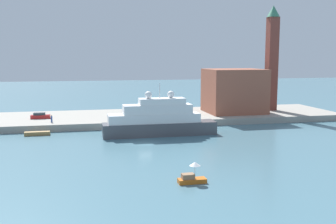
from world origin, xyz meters
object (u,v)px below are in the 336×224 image
large_yacht (158,120)px  small_motorboat (192,177)px  bell_tower (272,55)px  parked_car (40,116)px  harbor_building (234,91)px  mooring_bollard (156,119)px  work_barge (37,133)px  person_figure (52,119)px

large_yacht → small_motorboat: bearing=-93.1°
small_motorboat → bell_tower: bearing=54.7°
parked_car → bell_tower: bearing=2.3°
harbor_building → mooring_bollard: harbor_building is taller
bell_tower → parked_car: size_ratio=6.32×
small_motorboat → parked_car: size_ratio=0.82×
harbor_building → bell_tower: size_ratio=0.51×
harbor_building → mooring_bollard: 25.39m
work_barge → harbor_building: size_ratio=0.35×
parked_car → harbor_building: bearing=0.3°
work_barge → large_yacht: bearing=-12.2°
large_yacht → mooring_bollard: bearing=81.8°
small_motorboat → parked_car: (-23.54, 50.66, 1.28)m
bell_tower → mooring_bollard: bearing=-161.1°
large_yacht → mooring_bollard: large_yacht is taller
large_yacht → bell_tower: 43.69m
harbor_building → person_figure: (-46.41, -6.71, -4.97)m
harbor_building → mooring_bollard: (-22.87, -9.59, -5.43)m
parked_car → person_figure: size_ratio=2.67×
harbor_building → parked_car: size_ratio=3.24×
small_motorboat → harbor_building: harbor_building is taller
small_motorboat → mooring_bollard: (3.07, 41.29, 1.00)m
bell_tower → work_barge: bearing=-165.5°
mooring_bollard → parked_car: bearing=160.6°
large_yacht → bell_tower: size_ratio=0.83×
person_figure → parked_car: bearing=115.4°
parked_car → person_figure: person_figure is taller
person_figure → mooring_bollard: bearing=-7.0°
small_motorboat → bell_tower: size_ratio=0.13×
small_motorboat → person_figure: 48.71m
small_motorboat → work_barge: 43.90m
person_figure → work_barge: bearing=-110.4°
small_motorboat → harbor_building: (25.94, 50.88, 6.42)m
small_motorboat → mooring_bollard: size_ratio=5.68×
small_motorboat → harbor_building: 57.47m
bell_tower → mooring_bollard: size_ratio=43.75×
work_barge → bell_tower: 64.64m
large_yacht → small_motorboat: large_yacht is taller
mooring_bollard → work_barge: bearing=-171.5°
work_barge → mooring_bollard: size_ratio=7.86×
work_barge → mooring_bollard: mooring_bollard is taller
small_motorboat → person_figure: size_ratio=2.19×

